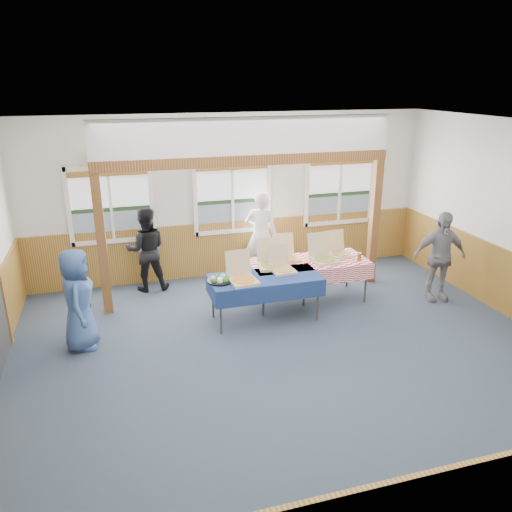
{
  "coord_description": "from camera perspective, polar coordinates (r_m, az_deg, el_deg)",
  "views": [
    {
      "loc": [
        -2.26,
        -5.88,
        3.79
      ],
      "look_at": [
        -0.24,
        1.0,
        1.23
      ],
      "focal_mm": 35.0,
      "sensor_mm": 36.0,
      "label": 1
    }
  ],
  "objects": [
    {
      "name": "pizza_box_f",
      "position": [
        9.19,
        9.48,
        0.5
      ],
      "size": [
        0.41,
        0.49,
        0.41
      ],
      "rotation": [
        0.0,
        0.0,
        0.08
      ],
      "color": "#CFAF8A",
      "rests_on": "table_right"
    },
    {
      "name": "wall_back",
      "position": [
        9.89,
        -2.79,
        6.8
      ],
      "size": [
        8.0,
        0.0,
        8.0
      ],
      "primitive_type": "plane",
      "rotation": [
        1.57,
        0.0,
        0.0
      ],
      "color": "silver",
      "rests_on": "floor"
    },
    {
      "name": "ceiling",
      "position": [
        6.33,
        4.76,
        14.2
      ],
      "size": [
        8.0,
        8.0,
        0.0
      ],
      "primitive_type": "plane",
      "rotation": [
        3.14,
        0.0,
        0.0
      ],
      "color": "white",
      "rests_on": "wall_back"
    },
    {
      "name": "floor",
      "position": [
        7.35,
        4.05,
        -11.48
      ],
      "size": [
        8.0,
        8.0,
        0.0
      ],
      "primitive_type": "plane",
      "color": "#27353F",
      "rests_on": "ground"
    },
    {
      "name": "pizza_box_e",
      "position": [
        8.84,
        7.75,
        -0.16
      ],
      "size": [
        0.46,
        0.55,
        0.46
      ],
      "rotation": [
        0.0,
        0.0,
        0.09
      ],
      "color": "#CFAF8A",
      "rests_on": "table_right"
    },
    {
      "name": "pizza_box_b",
      "position": [
        8.32,
        3.0,
        -1.31
      ],
      "size": [
        0.41,
        0.48,
        0.41
      ],
      "rotation": [
        0.0,
        0.0,
        0.08
      ],
      "color": "#CFAF8A",
      "rests_on": "table_left"
    },
    {
      "name": "pizza_box_d",
      "position": [
        8.86,
        3.52,
        0.02
      ],
      "size": [
        0.39,
        0.47,
        0.42
      ],
      "rotation": [
        0.0,
        0.0,
        0.0
      ],
      "color": "#CFAF8A",
      "rests_on": "table_right"
    },
    {
      "name": "man_blue",
      "position": [
        7.7,
        -19.67,
        -4.71
      ],
      "size": [
        0.54,
        0.78,
        1.54
      ],
      "primitive_type": "imported",
      "rotation": [
        0.0,
        0.0,
        1.51
      ],
      "color": "#39568E",
      "rests_on": "floor"
    },
    {
      "name": "woman_white",
      "position": [
        9.83,
        0.58,
        2.39
      ],
      "size": [
        0.76,
        0.65,
        1.76
      ],
      "primitive_type": "imported",
      "rotation": [
        0.0,
        0.0,
        2.71
      ],
      "color": "silver",
      "rests_on": "floor"
    },
    {
      "name": "window_mid",
      "position": [
        9.84,
        -2.73,
        7.2
      ],
      "size": [
        1.56,
        0.1,
        1.46
      ],
      "color": "white",
      "rests_on": "wall_back"
    },
    {
      "name": "pizza_box_a",
      "position": [
        7.88,
        -1.52,
        -2.5
      ],
      "size": [
        0.46,
        0.55,
        0.46
      ],
      "rotation": [
        0.0,
        0.0,
        0.1
      ],
      "color": "#CFAF8A",
      "rests_on": "table_left"
    },
    {
      "name": "wainscot_back",
      "position": [
        10.15,
        -2.66,
        0.98
      ],
      "size": [
        7.98,
        0.05,
        1.1
      ],
      "primitive_type": "cube",
      "color": "brown",
      "rests_on": "floor"
    },
    {
      "name": "wall_front",
      "position": [
        3.94,
        23.22,
        -15.93
      ],
      "size": [
        8.0,
        0.0,
        8.0
      ],
      "primitive_type": "plane",
      "rotation": [
        -1.57,
        0.0,
        0.0
      ],
      "color": "silver",
      "rests_on": "floor"
    },
    {
      "name": "table_right",
      "position": [
        8.86,
        6.06,
        -0.87
      ],
      "size": [
        2.21,
        1.27,
        0.76
      ],
      "rotation": [
        0.0,
        0.0,
        -0.17
      ],
      "color": "#353535",
      "rests_on": "floor"
    },
    {
      "name": "woman_black",
      "position": [
        9.48,
        -12.44,
        0.73
      ],
      "size": [
        0.8,
        0.64,
        1.59
      ],
      "primitive_type": "imported",
      "rotation": [
        0.0,
        0.0,
        3.09
      ],
      "color": "black",
      "rests_on": "floor"
    },
    {
      "name": "pizza_box_c",
      "position": [
        8.49,
        1.68,
        -0.85
      ],
      "size": [
        0.48,
        0.55,
        0.45
      ],
      "rotation": [
        0.0,
        0.0,
        -0.15
      ],
      "color": "#CFAF8A",
      "rests_on": "table_right"
    },
    {
      "name": "window_left",
      "position": [
        9.57,
        -16.3,
        6.08
      ],
      "size": [
        1.56,
        0.1,
        1.46
      ],
      "color": "white",
      "rests_on": "wall_back"
    },
    {
      "name": "window_right",
      "position": [
        10.6,
        9.54,
        7.86
      ],
      "size": [
        1.56,
        0.1,
        1.46
      ],
      "color": "white",
      "rests_on": "wall_back"
    },
    {
      "name": "post_right",
      "position": [
        9.81,
        13.34,
        3.77
      ],
      "size": [
        0.15,
        0.15,
        2.4
      ],
      "primitive_type": "cube",
      "color": "#543712",
      "rests_on": "floor"
    },
    {
      "name": "table_left",
      "position": [
        8.12,
        1.05,
        -2.75
      ],
      "size": [
        1.86,
        0.94,
        0.76
      ],
      "rotation": [
        0.0,
        0.0,
        0.08
      ],
      "color": "#353535",
      "rests_on": "floor"
    },
    {
      "name": "person_grey",
      "position": [
        9.41,
        20.22,
        -0.04
      ],
      "size": [
        1.01,
        0.56,
        1.64
      ],
      "primitive_type": "imported",
      "rotation": [
        0.0,
        0.0,
        -0.18
      ],
      "color": "gray",
      "rests_on": "floor"
    },
    {
      "name": "cross_beam",
      "position": [
        8.58,
        -0.95,
        10.9
      ],
      "size": [
        5.15,
        0.18,
        0.18
      ],
      "primitive_type": "cube",
      "color": "#543712",
      "rests_on": "post_left"
    },
    {
      "name": "post_left",
      "position": [
        8.58,
        -17.2,
        1.15
      ],
      "size": [
        0.15,
        0.15,
        2.4
      ],
      "primitive_type": "cube",
      "color": "#543712",
      "rests_on": "floor"
    },
    {
      "name": "drink_glass",
      "position": [
        8.95,
        11.74,
        -0.1
      ],
      "size": [
        0.07,
        0.07,
        0.15
      ],
      "primitive_type": "cylinder",
      "color": "brown",
      "rests_on": "table_right"
    },
    {
      "name": "veggie_tray",
      "position": [
        7.91,
        -4.15,
        -2.73
      ],
      "size": [
        0.41,
        0.41,
        0.09
      ],
      "color": "black",
      "rests_on": "table_left"
    }
  ]
}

